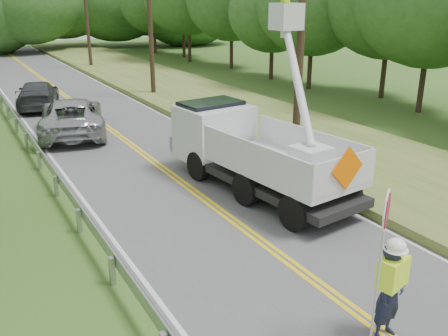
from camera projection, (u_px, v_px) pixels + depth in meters
ground at (371, 324)px, 9.83m from camera, size 140.00×140.00×0.00m
road at (134, 147)px, 21.26m from camera, size 7.20×96.00×0.03m
guardrail at (32, 143)px, 19.94m from camera, size 0.18×48.00×0.77m
utility_poles at (201, 17)px, 24.29m from camera, size 1.60×43.30×10.00m
tall_grass_verge at (267, 123)px, 24.54m from camera, size 7.00×96.00×0.30m
treeline_right at (278, 3)px, 36.21m from camera, size 11.28×52.49×10.15m
treeline_horizon at (4, 2)px, 54.04m from camera, size 56.60×14.98×12.04m
flagger at (391, 286)px, 9.07m from camera, size 1.18×0.62×3.21m
bucket_truck at (245, 137)px, 16.85m from camera, size 4.42×7.69×7.21m
suv_silver at (72, 116)px, 22.91m from camera, size 4.18×6.66×1.72m
suv_darkgrey at (38, 95)px, 28.37m from camera, size 3.35×5.66×1.54m
yard_sign at (329, 150)px, 18.95m from camera, size 0.53×0.20×0.80m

